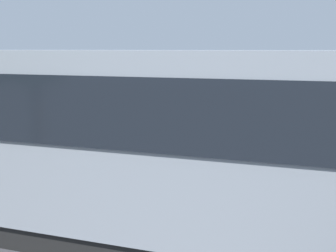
{
  "coord_description": "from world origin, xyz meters",
  "views": [
    {
      "loc": [
        -3.02,
        10.44,
        3.27
      ],
      "look_at": [
        -0.1,
        0.08,
        1.1
      ],
      "focal_mm": 41.03,
      "sensor_mm": 36.0,
      "label": 1
    }
  ],
  "objects": [
    {
      "name": "spectator_far_right",
      "position": [
        0.38,
        1.66,
        1.08
      ],
      "size": [
        0.58,
        0.38,
        1.81
      ],
      "color": "black",
      "rests_on": "ground_plane"
    },
    {
      "name": "spectator_right",
      "position": [
        -0.61,
        1.54,
        1.01
      ],
      "size": [
        0.57,
        0.39,
        1.71
      ],
      "color": "black",
      "rests_on": "ground_plane"
    },
    {
      "name": "spectator_far_left",
      "position": [
        -3.44,
        1.97,
        1.06
      ],
      "size": [
        0.58,
        0.35,
        1.78
      ],
      "color": "black",
      "rests_on": "ground_plane"
    },
    {
      "name": "stunt_motorcycle",
      "position": [
        2.67,
        -2.25,
        1.02
      ],
      "size": [
        1.97,
        0.75,
        1.74
      ],
      "color": "black",
      "rests_on": "ground_plane"
    },
    {
      "name": "bay_line_b",
      "position": [
        -2.76,
        -0.72,
        0.0
      ],
      "size": [
        0.25,
        4.56,
        0.01
      ],
      "color": "white",
      "rests_on": "ground_plane"
    },
    {
      "name": "bay_line_c",
      "position": [
        -0.13,
        -0.72,
        0.0
      ],
      "size": [
        0.23,
        3.98,
        0.01
      ],
      "color": "white",
      "rests_on": "ground_plane"
    },
    {
      "name": "spectator_left",
      "position": [
        -2.55,
        1.92,
        0.98
      ],
      "size": [
        0.58,
        0.35,
        1.65
      ],
      "color": "black",
      "rests_on": "ground_plane"
    },
    {
      "name": "traffic_cone",
      "position": [
        0.38,
        -0.75,
        0.3
      ],
      "size": [
        0.34,
        0.34,
        0.63
      ],
      "color": "orange",
      "rests_on": "ground_plane"
    },
    {
      "name": "parked_motorcycle_silver",
      "position": [
        -1.7,
        2.56,
        0.48
      ],
      "size": [
        2.05,
        0.63,
        0.99
      ],
      "color": "black",
      "rests_on": "ground_plane"
    },
    {
      "name": "bay_line_e",
      "position": [
        5.14,
        -0.72,
        0.0
      ],
      "size": [
        0.24,
        4.04,
        0.01
      ],
      "color": "white",
      "rests_on": "ground_plane"
    },
    {
      "name": "ground_plane",
      "position": [
        0.0,
        0.0,
        0.0
      ],
      "size": [
        80.0,
        80.0,
        0.0
      ],
      "primitive_type": "plane",
      "color": "#424247"
    },
    {
      "name": "tour_bus",
      "position": [
        -1.16,
        4.45,
        1.64
      ],
      "size": [
        10.1,
        2.78,
        3.25
      ],
      "color": "#8C939E",
      "rests_on": "ground_plane"
    },
    {
      "name": "bay_line_d",
      "position": [
        2.51,
        -0.72,
        0.0
      ],
      "size": [
        0.22,
        3.63,
        0.01
      ],
      "color": "white",
      "rests_on": "ground_plane"
    },
    {
      "name": "spectator_centre",
      "position": [
        -1.67,
        1.71,
        1.08
      ],
      "size": [
        0.57,
        0.31,
        1.8
      ],
      "color": "black",
      "rests_on": "ground_plane"
    }
  ]
}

